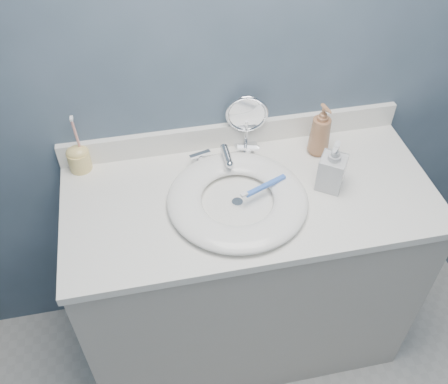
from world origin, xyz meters
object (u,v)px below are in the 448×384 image
object	(u,v)px
soap_bottle_clear	(333,166)
makeup_mirror	(247,120)
toothbrush_holder	(79,157)
soap_bottle_amber	(321,130)

from	to	relation	value
soap_bottle_clear	makeup_mirror	bearing A→B (deg)	165.77
soap_bottle_clear	toothbrush_holder	size ratio (longest dim) A/B	0.82
makeup_mirror	toothbrush_holder	bearing A→B (deg)	-169.94
toothbrush_holder	soap_bottle_amber	bearing A→B (deg)	-5.55
toothbrush_holder	makeup_mirror	bearing A→B (deg)	0.00
soap_bottle_amber	soap_bottle_clear	distance (m)	0.17
soap_bottle_amber	toothbrush_holder	distance (m)	0.83
soap_bottle_clear	toothbrush_holder	distance (m)	0.84
makeup_mirror	soap_bottle_amber	distance (m)	0.26
soap_bottle_clear	toothbrush_holder	world-z (taller)	toothbrush_holder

